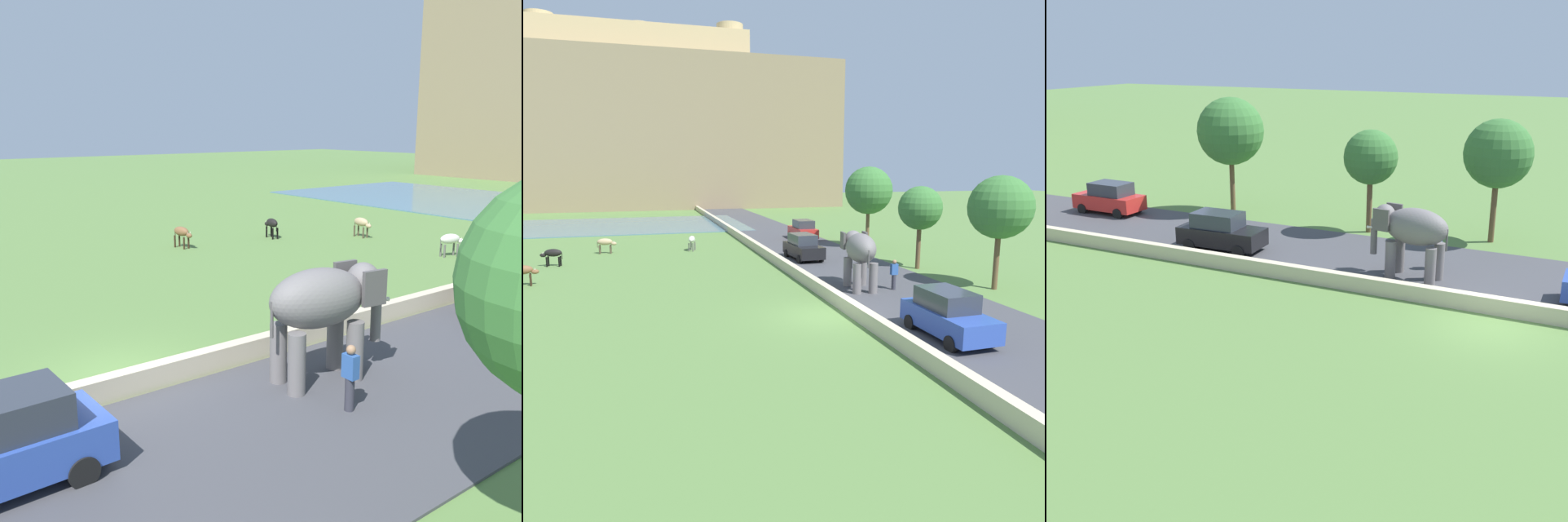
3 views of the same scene
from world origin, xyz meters
The scene contains 10 objects.
ground_plane centered at (0.00, 0.00, 0.00)m, with size 220.00×220.00×0.00m, color #567A3D.
road_surface centered at (5.00, 20.00, 0.03)m, with size 7.00×120.00×0.06m, color #424247.
barrier_wall centered at (1.20, 18.00, 0.31)m, with size 0.40×110.00×0.63m, color beige.
elephant centered at (3.46, 4.04, 2.04)m, with size 1.75×3.55×2.99m.
person_beside_elephant centered at (5.10, 3.30, 0.87)m, with size 0.36×0.22×1.63m.
car_black centered at (3.42, 13.15, 0.90)m, with size 1.93×4.07×1.80m.
car_red centered at (6.57, 22.68, 0.90)m, with size 1.84×4.02×1.80m.
tree_near centered at (9.40, 8.09, 3.82)m, with size 2.72×2.72×5.21m.
tree_mid centered at (9.99, 16.64, 4.58)m, with size 3.73×3.73×6.46m.
tree_far centered at (10.34, 2.09, 4.28)m, with size 3.25×3.25×5.93m.
Camera 3 is at (-21.46, -3.52, 9.18)m, focal length 45.61 mm.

